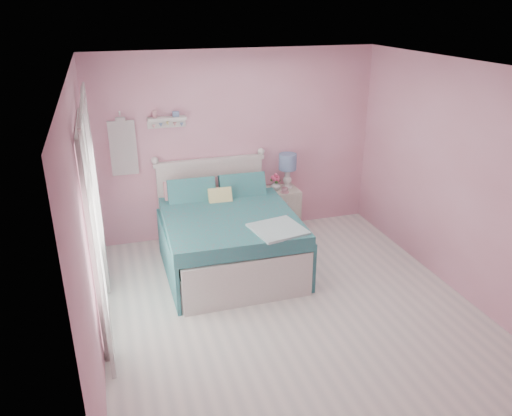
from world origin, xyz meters
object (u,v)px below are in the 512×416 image
bed (227,236)px  table_lamp (288,164)px  nightstand (281,210)px  teacup (285,190)px  vase (276,185)px

bed → table_lamp: size_ratio=3.99×
nightstand → table_lamp: bearing=24.6°
bed → nightstand: (1.01, 0.76, -0.07)m
table_lamp → teacup: 0.38m
teacup → nightstand: bearing=85.8°
nightstand → table_lamp: table_lamp is taller
table_lamp → vase: bearing=-164.7°
teacup → bed: bearing=-148.4°
nightstand → teacup: 0.39m
bed → table_lamp: (1.10, 0.80, 0.61)m
bed → table_lamp: table_lamp is taller
bed → teacup: (1.00, 0.61, 0.30)m
nightstand → vase: (-0.10, -0.01, 0.40)m
nightstand → table_lamp: size_ratio=1.31×
table_lamp → teacup: size_ratio=5.38×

